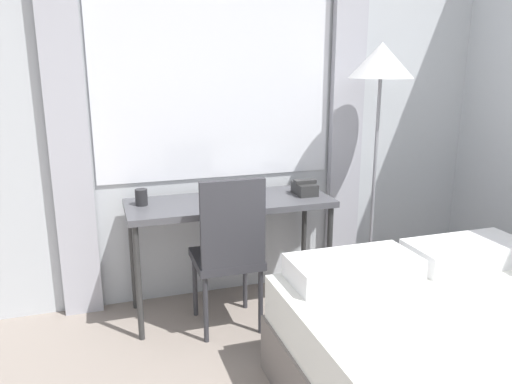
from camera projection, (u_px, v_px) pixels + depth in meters
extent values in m
cube|color=silver|center=(206.00, 104.00, 3.33)|extent=(5.12, 0.05, 2.70)
cube|color=white|center=(216.00, 65.00, 3.26)|extent=(1.61, 0.01, 1.50)
cube|color=#B2B2BC|center=(67.00, 117.00, 3.02)|extent=(0.24, 0.06, 2.60)
cube|color=#B2B2BC|center=(347.00, 108.00, 3.58)|extent=(0.24, 0.06, 2.60)
cube|color=#4C4C51|center=(230.00, 203.00, 3.20)|extent=(1.31, 0.50, 0.04)
cylinder|color=#333333|center=(139.00, 284.00, 2.92)|extent=(0.04, 0.04, 0.72)
cylinder|color=#333333|center=(329.00, 259.00, 3.29)|extent=(0.04, 0.04, 0.72)
cylinder|color=#333333|center=(133.00, 258.00, 3.31)|extent=(0.04, 0.04, 0.72)
cylinder|color=#333333|center=(304.00, 238.00, 3.67)|extent=(0.04, 0.04, 0.72)
cube|color=#333338|center=(226.00, 259.00, 3.08)|extent=(0.40, 0.40, 0.05)
cube|color=#333338|center=(233.00, 224.00, 2.84)|extent=(0.38, 0.04, 0.51)
cylinder|color=#333338|center=(206.00, 310.00, 2.93)|extent=(0.03, 0.03, 0.42)
cylinder|color=#333338|center=(261.00, 302.00, 3.03)|extent=(0.03, 0.03, 0.42)
cylinder|color=#333338|center=(195.00, 286.00, 3.25)|extent=(0.03, 0.03, 0.42)
cylinder|color=#333338|center=(245.00, 279.00, 3.35)|extent=(0.03, 0.03, 0.42)
cube|color=white|center=(353.00, 268.00, 2.53)|extent=(0.65, 0.32, 0.12)
cube|color=white|center=(466.00, 252.00, 2.73)|extent=(0.65, 0.32, 0.12)
cylinder|color=#4C4C51|center=(367.00, 290.00, 3.62)|extent=(0.26, 0.26, 0.03)
cylinder|color=gray|center=(374.00, 189.00, 3.43)|extent=(0.02, 0.02, 1.49)
cone|color=silver|center=(382.00, 60.00, 3.21)|extent=(0.42, 0.42, 0.22)
cube|color=#2D2D2D|center=(305.00, 189.00, 3.33)|extent=(0.13, 0.18, 0.08)
cube|color=#2D2D2D|center=(305.00, 181.00, 3.31)|extent=(0.15, 0.06, 0.02)
cube|color=#4C4238|center=(236.00, 198.00, 3.21)|extent=(0.31, 0.26, 0.02)
cube|color=white|center=(236.00, 197.00, 3.20)|extent=(0.29, 0.25, 0.01)
cylinder|color=#262628|center=(141.00, 197.00, 3.07)|extent=(0.08, 0.08, 0.10)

